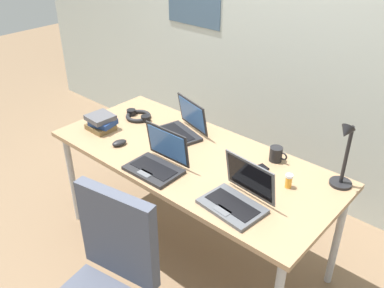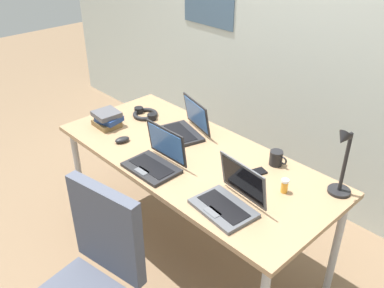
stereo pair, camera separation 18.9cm
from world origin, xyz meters
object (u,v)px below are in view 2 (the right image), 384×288
object	(u,v)px
laptop_by_keyboard	(185,128)
computer_mouse	(122,140)
desk_lamp	(342,163)
cell_phone	(254,173)
headphones	(145,114)
coffee_mug	(276,158)
pill_bottle	(285,186)
laptop_far_corner	(156,160)
book_stack	(107,119)
laptop_back_right	(229,199)

from	to	relation	value
laptop_by_keyboard	computer_mouse	bearing A→B (deg)	-118.40
desk_lamp	cell_phone	size ratio (longest dim) A/B	2.94
headphones	coffee_mug	world-z (taller)	coffee_mug
computer_mouse	cell_phone	xyz separation A→B (m)	(0.81, 0.33, -0.01)
laptop_by_keyboard	pill_bottle	bearing A→B (deg)	-3.66
computer_mouse	headphones	xyz separation A→B (m)	(-0.20, 0.34, -0.00)
laptop_far_corner	book_stack	world-z (taller)	laptop_far_corner
laptop_back_right	computer_mouse	bearing A→B (deg)	-179.51
laptop_back_right	coffee_mug	world-z (taller)	laptop_back_right
cell_phone	book_stack	bearing A→B (deg)	-146.99
cell_phone	laptop_far_corner	bearing A→B (deg)	-122.03
computer_mouse	cell_phone	size ratio (longest dim) A/B	0.71
desk_lamp	headphones	distance (m)	1.44
desk_lamp	cell_phone	distance (m)	0.48
laptop_far_corner	laptop_back_right	bearing A→B (deg)	3.57
computer_mouse	pill_bottle	distance (m)	1.07
laptop_back_right	headphones	xyz separation A→B (m)	(-1.10, 0.33, -0.03)
cell_phone	book_stack	size ratio (longest dim) A/B	0.71
cell_phone	coffee_mug	distance (m)	0.17
pill_bottle	coffee_mug	distance (m)	0.27
computer_mouse	cell_phone	distance (m)	0.87
desk_lamp	cell_phone	bearing A→B (deg)	-159.68
book_stack	coffee_mug	bearing A→B (deg)	22.01
pill_bottle	desk_lamp	bearing A→B (deg)	41.14
headphones	book_stack	xyz separation A→B (m)	(-0.05, -0.28, 0.04)
headphones	coffee_mug	size ratio (longest dim) A/B	1.89
desk_lamp	laptop_far_corner	distance (m)	1.00
desk_lamp	pill_bottle	bearing A→B (deg)	-138.86
headphones	laptop_back_right	bearing A→B (deg)	-16.63
laptop_by_keyboard	laptop_far_corner	world-z (taller)	laptop_far_corner
cell_phone	desk_lamp	bearing A→B (deg)	38.81
desk_lamp	laptop_far_corner	world-z (taller)	desk_lamp
desk_lamp	coffee_mug	distance (m)	0.42
laptop_back_right	laptop_far_corner	size ratio (longest dim) A/B	1.07
laptop_back_right	coffee_mug	size ratio (longest dim) A/B	2.97
laptop_by_keyboard	coffee_mug	world-z (taller)	laptop_by_keyboard
laptop_back_right	book_stack	distance (m)	1.16
laptop_by_keyboard	cell_phone	size ratio (longest dim) A/B	2.65
laptop_back_right	computer_mouse	distance (m)	0.91
pill_bottle	book_stack	size ratio (longest dim) A/B	0.41
desk_lamp	headphones	bearing A→B (deg)	-173.99
pill_bottle	coffee_mug	xyz separation A→B (m)	(-0.19, 0.18, 0.00)
computer_mouse	book_stack	bearing A→B (deg)	178.54
laptop_by_keyboard	book_stack	distance (m)	0.54
laptop_by_keyboard	cell_phone	xyz separation A→B (m)	(0.61, -0.03, -0.04)
laptop_far_corner	coffee_mug	size ratio (longest dim) A/B	2.77
cell_phone	headphones	bearing A→B (deg)	-161.80
pill_bottle	book_stack	xyz separation A→B (m)	(-1.27, -0.25, 0.01)
headphones	pill_bottle	world-z (taller)	pill_bottle
laptop_far_corner	desk_lamp	bearing A→B (deg)	31.04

